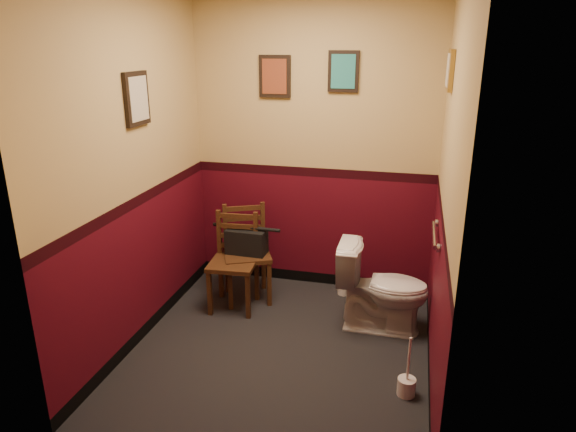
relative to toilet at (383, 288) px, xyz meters
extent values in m
cube|color=black|center=(-0.72, -0.50, -0.36)|extent=(2.20, 2.40, 0.00)
cube|color=#480915|center=(-0.72, 0.70, 0.99)|extent=(2.20, 0.00, 2.70)
cube|color=#480915|center=(-0.72, -1.70, 0.99)|extent=(2.20, 0.00, 2.70)
cube|color=#480915|center=(-1.82, -0.50, 0.99)|extent=(0.00, 2.40, 2.70)
cube|color=#480915|center=(0.38, -0.50, 0.99)|extent=(0.00, 2.40, 2.70)
cylinder|color=silver|center=(0.35, -0.25, 0.59)|extent=(0.03, 0.50, 0.03)
cylinder|color=silver|center=(0.37, -0.50, 0.59)|extent=(0.02, 0.06, 0.06)
cylinder|color=silver|center=(0.37, 0.00, 0.59)|extent=(0.02, 0.06, 0.06)
cube|color=black|center=(-1.07, 0.68, 1.59)|extent=(0.28, 0.03, 0.36)
cube|color=brown|center=(-1.07, 0.66, 1.59)|extent=(0.22, 0.01, 0.30)
cube|color=black|center=(-0.47, 0.68, 1.64)|extent=(0.26, 0.03, 0.34)
cube|color=teal|center=(-0.47, 0.66, 1.64)|extent=(0.20, 0.01, 0.28)
cube|color=black|center=(-1.80, -0.40, 1.49)|extent=(0.03, 0.30, 0.38)
cube|color=beige|center=(-1.79, -0.40, 1.49)|extent=(0.01, 0.24, 0.31)
cube|color=olive|center=(0.36, 0.10, 1.69)|extent=(0.03, 0.34, 0.28)
cube|color=beige|center=(0.35, 0.10, 1.69)|extent=(0.01, 0.28, 0.22)
imported|color=white|center=(0.00, 0.00, 0.00)|extent=(0.74, 0.41, 0.72)
cylinder|color=silver|center=(0.23, -0.81, -0.30)|extent=(0.12, 0.12, 0.12)
cylinder|color=silver|center=(0.23, -0.81, -0.10)|extent=(0.02, 0.02, 0.34)
cube|color=#522F18|center=(-1.28, 0.05, 0.06)|extent=(0.42, 0.42, 0.04)
cube|color=#522F18|center=(-1.44, -0.13, -0.15)|extent=(0.04, 0.04, 0.42)
cube|color=#522F18|center=(-1.46, 0.20, -0.15)|extent=(0.04, 0.04, 0.42)
cube|color=#522F18|center=(-1.10, -0.11, -0.15)|extent=(0.04, 0.04, 0.42)
cube|color=#522F18|center=(-1.13, 0.23, -0.15)|extent=(0.04, 0.04, 0.42)
cube|color=#522F18|center=(-1.47, 0.21, 0.27)|extent=(0.04, 0.04, 0.42)
cube|color=#522F18|center=(-1.13, 0.23, 0.27)|extent=(0.04, 0.04, 0.42)
cube|color=#522F18|center=(-1.30, 0.22, 0.15)|extent=(0.32, 0.05, 0.04)
cube|color=#522F18|center=(-1.30, 0.22, 0.25)|extent=(0.32, 0.05, 0.04)
cube|color=#522F18|center=(-1.30, 0.22, 0.34)|extent=(0.32, 0.05, 0.04)
cube|color=#522F18|center=(-1.30, 0.22, 0.43)|extent=(0.32, 0.05, 0.04)
cube|color=#522F18|center=(-1.22, 0.23, 0.07)|extent=(0.53, 0.53, 0.04)
cube|color=#522F18|center=(-1.30, 0.01, -0.15)|extent=(0.05, 0.05, 0.43)
cube|color=#522F18|center=(-1.45, 0.32, -0.15)|extent=(0.05, 0.05, 0.43)
cube|color=#522F18|center=(-0.99, 0.15, -0.15)|extent=(0.05, 0.05, 0.43)
cube|color=#522F18|center=(-1.14, 0.46, -0.15)|extent=(0.05, 0.05, 0.43)
cube|color=#522F18|center=(-1.45, 0.32, 0.28)|extent=(0.05, 0.05, 0.43)
cube|color=#522F18|center=(-1.14, 0.47, 0.28)|extent=(0.05, 0.05, 0.43)
cube|color=#522F18|center=(-1.29, 0.39, 0.17)|extent=(0.30, 0.16, 0.04)
cube|color=#522F18|center=(-1.29, 0.39, 0.26)|extent=(0.30, 0.16, 0.04)
cube|color=#522F18|center=(-1.29, 0.39, 0.36)|extent=(0.30, 0.16, 0.04)
cube|color=#522F18|center=(-1.29, 0.39, 0.45)|extent=(0.30, 0.16, 0.04)
cube|color=black|center=(-1.22, 0.23, 0.20)|extent=(0.36, 0.19, 0.22)
cylinder|color=black|center=(-1.22, 0.23, 0.33)|extent=(0.31, 0.04, 0.03)
cylinder|color=silver|center=(-0.38, 0.52, -0.31)|extent=(0.11, 0.11, 0.10)
cylinder|color=silver|center=(-0.26, 0.52, -0.31)|extent=(0.11, 0.11, 0.10)
cylinder|color=silver|center=(-0.32, 0.51, -0.22)|extent=(0.11, 0.11, 0.10)
cylinder|color=silver|center=(-0.32, 0.49, -0.12)|extent=(0.11, 0.11, 0.10)
cylinder|color=silver|center=(-0.32, 0.52, -0.02)|extent=(0.11, 0.11, 0.10)
camera|label=1|loc=(0.16, -3.78, 1.88)|focal=32.00mm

